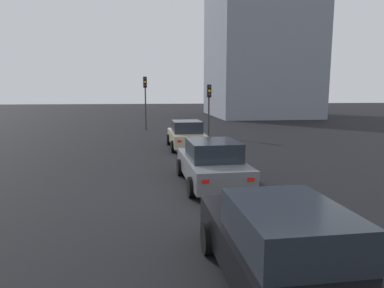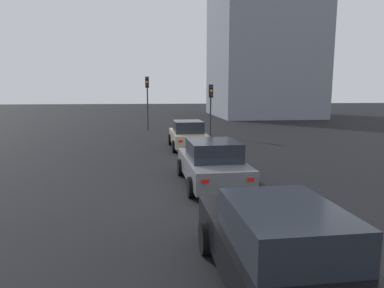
{
  "view_description": "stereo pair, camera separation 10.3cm",
  "coord_description": "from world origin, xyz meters",
  "px_view_note": "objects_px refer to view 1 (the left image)",
  "views": [
    {
      "loc": [
        -10.32,
        0.31,
        3.2
      ],
      "look_at": [
        0.61,
        -1.07,
        1.49
      ],
      "focal_mm": 31.88,
      "sensor_mm": 36.0,
      "label": 1
    },
    {
      "loc": [
        -10.33,
        0.21,
        3.2
      ],
      "look_at": [
        0.61,
        -1.07,
        1.49
      ],
      "focal_mm": 31.88,
      "sensor_mm": 36.0,
      "label": 2
    }
  ],
  "objects_px": {
    "car_black_left_third": "(282,250)",
    "traffic_light_near_right": "(145,92)",
    "car_grey_left_second": "(212,163)",
    "traffic_light_near_left": "(209,99)",
    "car_beige_left_lead": "(186,135)"
  },
  "relations": [
    {
      "from": "car_black_left_third",
      "to": "traffic_light_near_right",
      "type": "xyz_separation_m",
      "value": [
        23.79,
        2.31,
        2.41
      ]
    },
    {
      "from": "car_grey_left_second",
      "to": "car_black_left_third",
      "type": "distance_m",
      "value": 6.52
    },
    {
      "from": "car_black_left_third",
      "to": "traffic_light_near_left",
      "type": "distance_m",
      "value": 19.32
    },
    {
      "from": "traffic_light_near_left",
      "to": "car_grey_left_second",
      "type": "bearing_deg",
      "value": -14.99
    },
    {
      "from": "car_beige_left_lead",
      "to": "car_grey_left_second",
      "type": "height_order",
      "value": "car_beige_left_lead"
    },
    {
      "from": "traffic_light_near_left",
      "to": "traffic_light_near_right",
      "type": "bearing_deg",
      "value": -141.58
    },
    {
      "from": "car_grey_left_second",
      "to": "car_black_left_third",
      "type": "bearing_deg",
      "value": 177.23
    },
    {
      "from": "car_beige_left_lead",
      "to": "traffic_light_near_right",
      "type": "relative_size",
      "value": 1.01
    },
    {
      "from": "car_grey_left_second",
      "to": "traffic_light_near_left",
      "type": "height_order",
      "value": "traffic_light_near_left"
    },
    {
      "from": "traffic_light_near_left",
      "to": "traffic_light_near_right",
      "type": "distance_m",
      "value": 6.52
    },
    {
      "from": "car_beige_left_lead",
      "to": "traffic_light_near_right",
      "type": "height_order",
      "value": "traffic_light_near_right"
    },
    {
      "from": "car_beige_left_lead",
      "to": "traffic_light_near_left",
      "type": "relative_size",
      "value": 1.21
    },
    {
      "from": "car_beige_left_lead",
      "to": "traffic_light_near_right",
      "type": "xyz_separation_m",
      "value": [
        9.52,
        2.36,
        2.4
      ]
    },
    {
      "from": "car_beige_left_lead",
      "to": "traffic_light_near_left",
      "type": "xyz_separation_m",
      "value": [
        4.83,
        -2.15,
        1.9
      ]
    },
    {
      "from": "car_beige_left_lead",
      "to": "car_black_left_third",
      "type": "relative_size",
      "value": 0.93
    }
  ]
}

